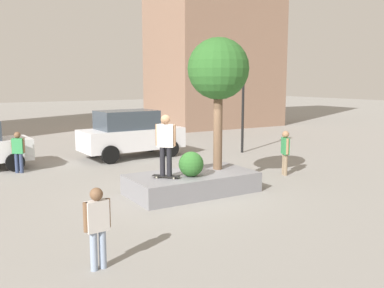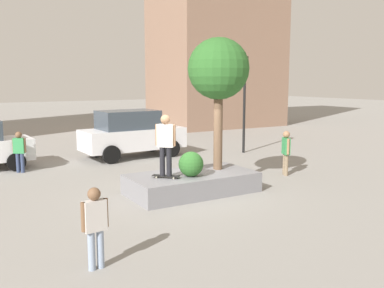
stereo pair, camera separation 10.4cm
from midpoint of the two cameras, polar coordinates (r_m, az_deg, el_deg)
The scene contains 12 objects.
ground_plane at distance 12.94m, azimuth -1.44°, elevation -6.63°, with size 120.00×120.00×0.00m, color gray.
planter_ledge at distance 12.95m, azimuth -0.23°, elevation -5.25°, with size 3.83×1.96×0.60m, color gray.
plaza_tree at distance 13.25m, azimuth 3.32°, elevation 9.80°, with size 1.89×1.89×4.08m.
boxwood_shrub at distance 12.43m, azimuth -0.36°, elevation -2.70°, with size 0.73×0.73×0.73m, color #2D6628.
skateboard at distance 12.30m, azimuth -3.74°, elevation -4.31°, with size 0.72×0.71×0.07m.
skateboarder at distance 12.11m, azimuth -3.78°, elevation 0.44°, with size 0.48×0.46×1.75m.
sedan_parked at distance 19.01m, azimuth -8.41°, elevation 1.39°, with size 4.56×2.27×2.08m.
traffic_light_corner at distance 20.03m, azimuth 6.69°, elevation 7.51°, with size 0.37×0.35×4.47m.
bystander_watching at distance 7.90m, azimuth -12.92°, elevation -10.22°, with size 0.51×0.23×1.51m.
passerby_with_bag at distance 15.60m, azimuth 12.17°, elevation -0.74°, with size 0.34×0.50×1.60m.
pedestrian_crossing at distance 16.88m, azimuth -22.39°, elevation -0.66°, with size 0.44×0.37×1.52m.
brick_midrise at distance 33.00m, azimuth 2.90°, elevation 17.85°, with size 8.73×6.41×17.50m, color #8C6B56.
Camera 1 is at (-6.23, -10.83, 3.38)m, focal length 39.88 mm.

